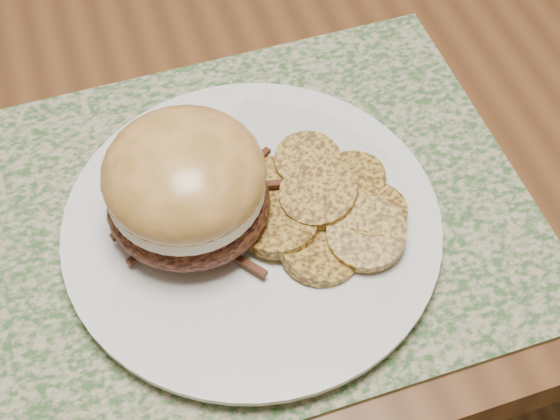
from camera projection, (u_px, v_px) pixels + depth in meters
The scene contains 5 objects.
ground at pixel (104, 380), 1.31m from camera, with size 3.50×3.50×0.00m, color #55371D.
placemat at pixel (230, 219), 0.59m from camera, with size 0.45×0.33×0.00m, color #36572D.
dinner_plate at pixel (252, 227), 0.57m from camera, with size 0.26×0.26×0.02m, color silver.
pork_sandwich at pixel (186, 187), 0.53m from camera, with size 0.14×0.14×0.09m.
roasted_potatoes at pixel (323, 207), 0.56m from camera, with size 0.14×0.14×0.04m.
Camera 1 is at (0.12, -0.58, 1.24)m, focal length 50.00 mm.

